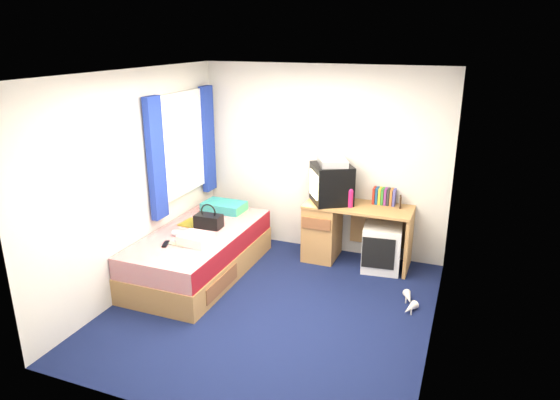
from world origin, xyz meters
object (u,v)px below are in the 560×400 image
at_px(desk, 336,229).
at_px(picture_frame, 400,202).
at_px(towel, 196,239).
at_px(white_heels, 409,303).
at_px(storage_cube, 382,248).
at_px(colour_swatch_fan, 177,245).
at_px(bed, 200,253).
at_px(water_bottle, 181,234).
at_px(crt_tv, 331,184).
at_px(pink_water_bottle, 350,199).
at_px(magazine, 191,223).
at_px(handbag, 209,221).
at_px(aerosol_can, 346,197).
at_px(remote_control, 166,244).
at_px(pillow, 224,207).
at_px(vcr, 332,161).

bearing_deg(desk, picture_frame, 8.86).
relative_size(towel, white_heels, 0.72).
bearing_deg(storage_cube, colour_swatch_fan, -152.53).
relative_size(bed, water_bottle, 10.00).
bearing_deg(crt_tv, storage_cube, 50.50).
relative_size(crt_tv, colour_swatch_fan, 2.92).
distance_m(water_bottle, colour_swatch_fan, 0.25).
height_order(pink_water_bottle, magazine, pink_water_bottle).
bearing_deg(handbag, white_heels, -1.97).
bearing_deg(bed, storage_cube, 24.76).
distance_m(desk, aerosol_can, 0.46).
xyz_separation_m(pink_water_bottle, water_bottle, (-1.68, -1.11, -0.28)).
xyz_separation_m(desk, handbag, (-1.34, -0.84, 0.22)).
relative_size(handbag, remote_control, 2.00).
distance_m(picture_frame, colour_swatch_fan, 2.67).
bearing_deg(white_heels, magazine, 178.52).
xyz_separation_m(pillow, pink_water_bottle, (1.63, 0.16, 0.26)).
height_order(handbag, water_bottle, handbag).
bearing_deg(desk, storage_cube, -8.53).
height_order(crt_tv, vcr, vcr).
distance_m(storage_cube, handbag, 2.11).
bearing_deg(picture_frame, water_bottle, -159.10).
xyz_separation_m(water_bottle, remote_control, (-0.03, -0.27, -0.03)).
xyz_separation_m(picture_frame, water_bottle, (-2.25, -1.32, -0.24)).
xyz_separation_m(towel, colour_swatch_fan, (-0.17, -0.11, -0.05)).
height_order(pink_water_bottle, aerosol_can, pink_water_bottle).
bearing_deg(bed, picture_frame, 27.72).
bearing_deg(remote_control, picture_frame, 15.23).
distance_m(desk, towel, 1.82).
distance_m(handbag, colour_swatch_fan, 0.60).
bearing_deg(picture_frame, storage_cube, -135.78).
distance_m(storage_cube, colour_swatch_fan, 2.43).
relative_size(towel, water_bottle, 1.64).
bearing_deg(aerosol_can, bed, -146.71).
height_order(desk, crt_tv, crt_tv).
distance_m(storage_cube, water_bottle, 2.39).
bearing_deg(water_bottle, remote_control, -97.09).
xyz_separation_m(bed, pillow, (-0.06, 0.75, 0.33)).
bearing_deg(storage_cube, crt_tv, 165.91).
height_order(magazine, remote_control, remote_control).
height_order(pink_water_bottle, towel, pink_water_bottle).
bearing_deg(water_bottle, magazine, 105.80).
relative_size(desk, handbag, 4.05).
height_order(crt_tv, pink_water_bottle, crt_tv).
height_order(water_bottle, colour_swatch_fan, water_bottle).
distance_m(picture_frame, magazine, 2.55).
height_order(vcr, colour_swatch_fan, vcr).
distance_m(water_bottle, remote_control, 0.27).
bearing_deg(towel, bed, 115.08).
bearing_deg(water_bottle, storage_cube, 28.07).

